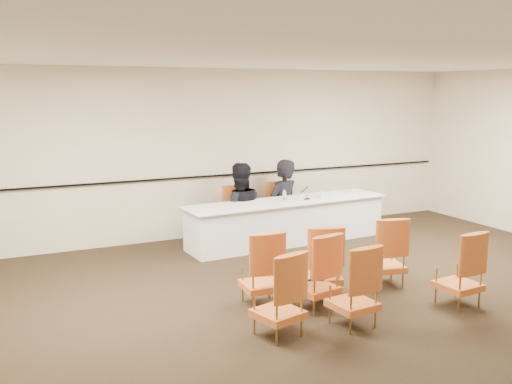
{
  "coord_description": "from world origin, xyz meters",
  "views": [
    {
      "loc": [
        -3.77,
        -5.52,
        2.6
      ],
      "look_at": [
        0.11,
        2.6,
        1.01
      ],
      "focal_mm": 40.0,
      "sensor_mm": 36.0,
      "label": 1
    }
  ],
  "objects_px": {
    "coffee_cup": "(322,194)",
    "aud_chair_extra": "(316,271)",
    "panelist_second_chair": "(239,214)",
    "aud_chair_back_left": "(278,293)",
    "aud_chair_front_left": "(261,268)",
    "panelist_main_chair": "(283,209)",
    "aud_chair_front_right": "(386,251)",
    "aud_chair_back_right": "(459,268)",
    "microphone": "(307,192)",
    "panel_table": "(287,221)",
    "panelist_main": "(283,212)",
    "panelist_second": "(239,214)",
    "water_bottle": "(284,196)",
    "drinking_glass": "(299,197)",
    "aud_chair_back_mid": "(353,285)",
    "aud_chair_front_mid": "(322,261)"
  },
  "relations": [
    {
      "from": "panel_table",
      "to": "aud_chair_front_left",
      "type": "distance_m",
      "value": 3.0
    },
    {
      "from": "water_bottle",
      "to": "aud_chair_back_right",
      "type": "relative_size",
      "value": 0.22
    },
    {
      "from": "panelist_main_chair",
      "to": "aud_chair_back_mid",
      "type": "bearing_deg",
      "value": -110.88
    },
    {
      "from": "aud_chair_front_mid",
      "to": "panelist_second_chair",
      "type": "bearing_deg",
      "value": 104.66
    },
    {
      "from": "aud_chair_front_right",
      "to": "aud_chair_back_mid",
      "type": "height_order",
      "value": "same"
    },
    {
      "from": "drinking_glass",
      "to": "aud_chair_extra",
      "type": "relative_size",
      "value": 0.11
    },
    {
      "from": "panelist_second_chair",
      "to": "aud_chair_back_mid",
      "type": "relative_size",
      "value": 1.0
    },
    {
      "from": "panelist_main",
      "to": "panel_table",
      "type": "bearing_deg",
      "value": 48.14
    },
    {
      "from": "aud_chair_back_mid",
      "to": "panelist_main_chair",
      "type": "bearing_deg",
      "value": 66.87
    },
    {
      "from": "panelist_second",
      "to": "aud_chair_front_left",
      "type": "height_order",
      "value": "panelist_second"
    },
    {
      "from": "panelist_main",
      "to": "aud_chair_extra",
      "type": "distance_m",
      "value": 3.69
    },
    {
      "from": "microphone",
      "to": "aud_chair_back_left",
      "type": "bearing_deg",
      "value": -134.62
    },
    {
      "from": "microphone",
      "to": "aud_chair_extra",
      "type": "bearing_deg",
      "value": -128.3
    },
    {
      "from": "aud_chair_extra",
      "to": "water_bottle",
      "type": "bearing_deg",
      "value": 58.89
    },
    {
      "from": "aud_chair_back_right",
      "to": "panelist_main_chair",
      "type": "bearing_deg",
      "value": 89.55
    },
    {
      "from": "panelist_main_chair",
      "to": "water_bottle",
      "type": "xyz_separation_m",
      "value": [
        -0.31,
        -0.64,
        0.37
      ]
    },
    {
      "from": "panelist_main_chair",
      "to": "microphone",
      "type": "distance_m",
      "value": 0.76
    },
    {
      "from": "panelist_second_chair",
      "to": "aud_chair_back_left",
      "type": "xyz_separation_m",
      "value": [
        -1.25,
        -3.86,
        0.0
      ]
    },
    {
      "from": "panelist_main",
      "to": "panelist_second",
      "type": "bearing_deg",
      "value": -18.29
    },
    {
      "from": "aud_chair_front_mid",
      "to": "aud_chair_extra",
      "type": "xyz_separation_m",
      "value": [
        -0.29,
        -0.32,
        0.0
      ]
    },
    {
      "from": "aud_chair_front_left",
      "to": "aud_chair_extra",
      "type": "relative_size",
      "value": 1.0
    },
    {
      "from": "aud_chair_front_right",
      "to": "panelist_second_chair",
      "type": "bearing_deg",
      "value": 119.7
    },
    {
      "from": "panelist_second",
      "to": "coffee_cup",
      "type": "relative_size",
      "value": 14.71
    },
    {
      "from": "water_bottle",
      "to": "aud_chair_front_right",
      "type": "xyz_separation_m",
      "value": [
        0.25,
        -2.43,
        -0.37
      ]
    },
    {
      "from": "water_bottle",
      "to": "aud_chair_extra",
      "type": "height_order",
      "value": "aud_chair_extra"
    },
    {
      "from": "aud_chair_front_left",
      "to": "aud_chair_back_mid",
      "type": "xyz_separation_m",
      "value": [
        0.64,
        -1.01,
        0.0
      ]
    },
    {
      "from": "panel_table",
      "to": "panelist_second_chair",
      "type": "height_order",
      "value": "panelist_second_chair"
    },
    {
      "from": "panelist_second",
      "to": "aud_chair_back_left",
      "type": "distance_m",
      "value": 4.06
    },
    {
      "from": "aud_chair_front_left",
      "to": "panelist_main_chair",
      "type": "bearing_deg",
      "value": 61.58
    },
    {
      "from": "drinking_glass",
      "to": "coffee_cup",
      "type": "distance_m",
      "value": 0.49
    },
    {
      "from": "panel_table",
      "to": "aud_chair_back_right",
      "type": "xyz_separation_m",
      "value": [
        0.47,
        -3.51,
        0.1
      ]
    },
    {
      "from": "panelist_second_chair",
      "to": "coffee_cup",
      "type": "height_order",
      "value": "panelist_second_chair"
    },
    {
      "from": "coffee_cup",
      "to": "aud_chair_back_mid",
      "type": "xyz_separation_m",
      "value": [
        -1.74,
        -3.45,
        -0.33
      ]
    },
    {
      "from": "panelist_main_chair",
      "to": "aud_chair_back_right",
      "type": "relative_size",
      "value": 1.0
    },
    {
      "from": "aud_chair_front_right",
      "to": "aud_chair_back_left",
      "type": "relative_size",
      "value": 1.0
    },
    {
      "from": "aud_chair_front_right",
      "to": "aud_chair_back_left",
      "type": "bearing_deg",
      "value": -143.78
    },
    {
      "from": "aud_chair_front_left",
      "to": "aud_chair_extra",
      "type": "distance_m",
      "value": 0.66
    },
    {
      "from": "aud_chair_front_right",
      "to": "aud_chair_back_right",
      "type": "relative_size",
      "value": 1.0
    },
    {
      "from": "panel_table",
      "to": "panelist_main_chair",
      "type": "xyz_separation_m",
      "value": [
        0.21,
        0.57,
        0.1
      ]
    },
    {
      "from": "aud_chair_front_left",
      "to": "coffee_cup",
      "type": "bearing_deg",
      "value": 49.49
    },
    {
      "from": "aud_chair_front_right",
      "to": "aud_chair_back_right",
      "type": "xyz_separation_m",
      "value": [
        0.32,
        -1.0,
        0.0
      ]
    },
    {
      "from": "panelist_second",
      "to": "aud_chair_front_right",
      "type": "bearing_deg",
      "value": 118.59
    },
    {
      "from": "panelist_main",
      "to": "aud_chair_extra",
      "type": "height_order",
      "value": "panelist_main"
    },
    {
      "from": "aud_chair_back_right",
      "to": "aud_chair_extra",
      "type": "distance_m",
      "value": 1.76
    },
    {
      "from": "coffee_cup",
      "to": "aud_chair_extra",
      "type": "xyz_separation_m",
      "value": [
        -1.84,
        -2.83,
        -0.33
      ]
    },
    {
      "from": "coffee_cup",
      "to": "aud_chair_front_left",
      "type": "bearing_deg",
      "value": -134.36
    },
    {
      "from": "panelist_main_chair",
      "to": "drinking_glass",
      "type": "distance_m",
      "value": 0.71
    },
    {
      "from": "panel_table",
      "to": "drinking_glass",
      "type": "distance_m",
      "value": 0.47
    },
    {
      "from": "aud_chair_back_left",
      "to": "aud_chair_extra",
      "type": "relative_size",
      "value": 1.0
    },
    {
      "from": "panelist_second_chair",
      "to": "water_bottle",
      "type": "bearing_deg",
      "value": -48.46
    }
  ]
}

